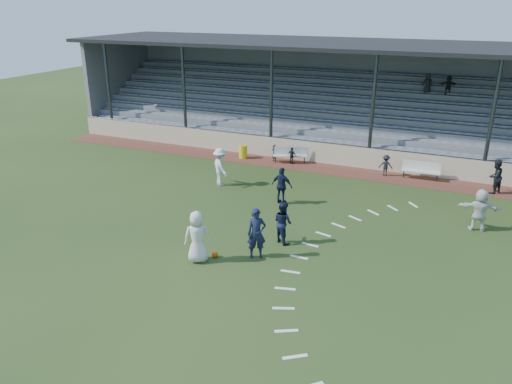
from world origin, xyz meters
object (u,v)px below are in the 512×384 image
at_px(player_navy_lead, 257,234).
at_px(official, 495,176).
at_px(trash_bin, 243,152).
at_px(bench_left, 291,153).
at_px(player_white_lead, 197,237).
at_px(bench_right, 421,169).
at_px(football, 215,254).

relative_size(player_navy_lead, official, 1.13).
distance_m(trash_bin, player_navy_lead, 12.51).
bearing_deg(bench_left, player_white_lead, -106.63).
bearing_deg(player_navy_lead, player_white_lead, -179.39).
xyz_separation_m(bench_left, bench_right, (7.38, 0.05, 0.00)).
xyz_separation_m(player_white_lead, player_navy_lead, (1.86, 1.14, -0.01)).
xyz_separation_m(football, player_navy_lead, (1.42, 0.65, 0.86)).
distance_m(bench_left, football, 12.17).
bearing_deg(player_navy_lead, official, 22.00).
distance_m(player_white_lead, player_navy_lead, 2.18).
height_order(trash_bin, football, trash_bin).
bearing_deg(trash_bin, official, -1.48).
relative_size(bench_right, player_white_lead, 1.03).
bearing_deg(trash_bin, bench_right, 2.04).
height_order(player_white_lead, player_navy_lead, player_white_lead).
height_order(bench_left, bench_right, same).
bearing_deg(football, player_white_lead, -131.83).
xyz_separation_m(trash_bin, player_white_lead, (3.86, -12.25, 0.56)).
height_order(trash_bin, official, official).
xyz_separation_m(bench_left, official, (10.93, -0.68, 0.30)).
bearing_deg(bench_right, trash_bin, -179.88).
height_order(bench_right, trash_bin, bench_right).
bearing_deg(official, bench_left, -57.46).
bearing_deg(bench_left, player_navy_lead, -97.17).
height_order(bench_right, official, official).
height_order(football, player_navy_lead, player_navy_lead).
bearing_deg(bench_right, football, -118.30).
bearing_deg(trash_bin, player_white_lead, -72.52).
bearing_deg(trash_bin, football, -69.95).
bearing_deg(bench_right, bench_left, 178.45).
relative_size(bench_left, football, 8.79).
bearing_deg(bench_left, football, -104.41).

